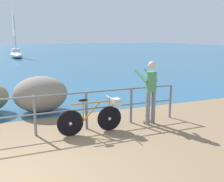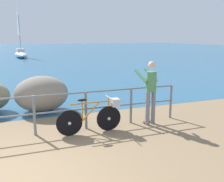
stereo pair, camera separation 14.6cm
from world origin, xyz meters
name	(u,v)px [view 1 (the left image)]	position (x,y,z in m)	size (l,w,h in m)	color
ground_plane	(10,65)	(0.00, 20.00, -0.05)	(120.00, 120.00, 0.10)	#846B4C
sea_surface	(10,50)	(0.00, 48.54, 0.00)	(120.00, 90.00, 0.01)	#285B7F
promenade_railing	(5,114)	(0.00, 2.20, 0.64)	(9.31, 0.07, 1.02)	slate
bicycle	(96,115)	(2.13, 1.85, 0.46)	(1.70, 0.48, 0.92)	black
person_at_railing	(151,90)	(3.76, 1.92, 0.99)	(0.54, 0.67, 1.78)	slate
breakwater_boulder_main	(41,94)	(1.03, 4.31, 0.59)	(1.74, 1.46, 1.18)	gray
sailboat	(16,52)	(0.75, 28.04, 0.71)	(1.81, 4.52, 6.16)	white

